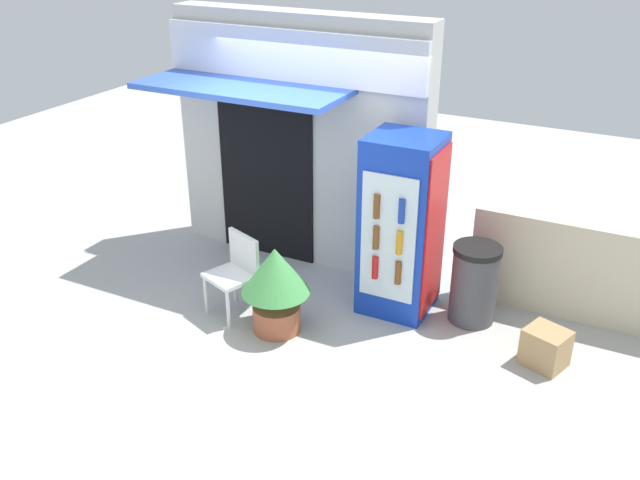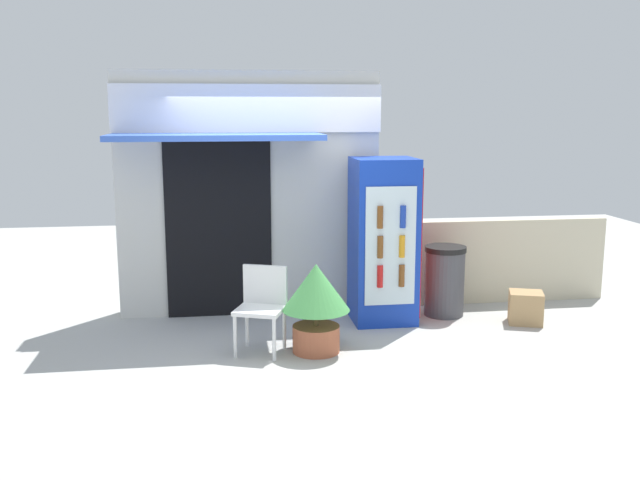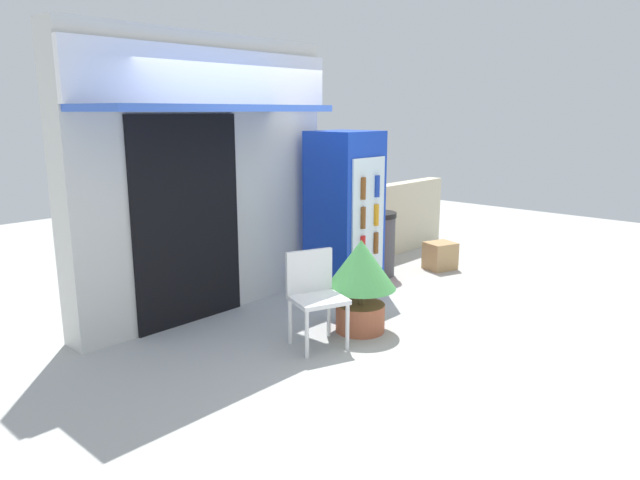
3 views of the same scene
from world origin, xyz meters
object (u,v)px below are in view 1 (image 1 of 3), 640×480
Objects in this scene: trash_bin at (474,284)px; cardboard_box at (545,348)px; drink_cooler at (401,226)px; plastic_chair at (236,269)px; potted_plant_near_shop at (276,281)px.

trash_bin is 2.24× the size of cardboard_box.
plastic_chair is (-1.42, -0.84, -0.42)m from drink_cooler.
trash_bin reaches higher than cardboard_box.
trash_bin is at bearing 23.34° from plastic_chair.
drink_cooler is 0.91m from trash_bin.
plastic_chair reaches higher than trash_bin.
trash_bin is (2.17, 0.94, -0.09)m from plastic_chair.
plastic_chair is at bearing -156.66° from trash_bin.
plastic_chair is at bearing -149.51° from drink_cooler.
plastic_chair is 1.04× the size of trash_bin.
potted_plant_near_shop is at bearing -166.28° from cardboard_box.
drink_cooler is 2.26× the size of trash_bin.
drink_cooler is at bearing 167.45° from cardboard_box.
potted_plant_near_shop is 1.09× the size of trash_bin.
drink_cooler is 2.18× the size of plastic_chair.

